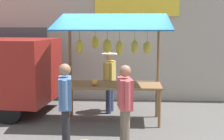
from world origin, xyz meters
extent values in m
plane|color=#514F4C|center=(0.00, 0.00, 0.00)|extent=(40.00, 40.00, 0.00)
cube|color=#9E998E|center=(0.00, -2.20, 1.70)|extent=(9.00, 0.25, 3.40)
cube|color=yellow|center=(-0.56, -2.06, 2.75)|extent=(2.40, 0.06, 0.56)
cube|color=#47474C|center=(3.02, -2.07, 1.10)|extent=(1.90, 0.04, 2.10)
cube|color=brown|center=(0.00, 0.00, 0.85)|extent=(2.20, 0.90, 0.05)
cylinder|color=brown|center=(1.04, 0.39, 0.41)|extent=(0.06, 0.06, 0.83)
cylinder|color=brown|center=(-1.04, 0.39, 0.41)|extent=(0.06, 0.06, 0.83)
cylinder|color=brown|center=(1.04, -0.39, 0.41)|extent=(0.06, 0.06, 0.83)
cylinder|color=brown|center=(-1.04, -0.39, 0.41)|extent=(0.06, 0.06, 0.83)
cylinder|color=brown|center=(1.06, -0.40, 1.18)|extent=(0.07, 0.07, 2.35)
cylinder|color=brown|center=(-1.06, -0.40, 1.18)|extent=(0.07, 0.07, 2.35)
cylinder|color=brown|center=(0.00, -0.40, 2.15)|extent=(2.12, 0.06, 0.06)
cube|color=#19518C|center=(0.00, 0.15, 2.30)|extent=(2.50, 1.46, 0.39)
cylinder|color=brown|center=(-0.79, -0.38, 2.00)|extent=(0.01, 0.01, 0.30)
ellipsoid|color=gold|center=(-0.79, -0.38, 1.69)|extent=(0.26, 0.25, 0.32)
cylinder|color=brown|center=(-0.50, -0.36, 2.01)|extent=(0.01, 0.01, 0.28)
ellipsoid|color=gold|center=(-0.50, -0.36, 1.71)|extent=(0.25, 0.25, 0.33)
cylinder|color=brown|center=(-0.13, -0.34, 2.01)|extent=(0.01, 0.01, 0.29)
ellipsoid|color=yellow|center=(-0.13, -0.34, 1.69)|extent=(0.22, 0.20, 0.35)
cylinder|color=brown|center=(0.16, -0.42, 2.02)|extent=(0.01, 0.01, 0.25)
ellipsoid|color=yellow|center=(0.16, -0.42, 1.73)|extent=(0.23, 0.19, 0.34)
cylinder|color=brown|center=(0.45, -0.42, 2.06)|extent=(0.01, 0.01, 0.19)
ellipsoid|color=yellow|center=(0.45, -0.42, 1.81)|extent=(0.20, 0.18, 0.30)
cylinder|color=brown|center=(0.81, -0.35, 2.01)|extent=(0.01, 0.01, 0.27)
ellipsoid|color=yellow|center=(0.81, -0.35, 1.71)|extent=(0.20, 0.17, 0.34)
ellipsoid|color=gold|center=(-0.33, -0.13, 0.93)|extent=(0.21, 0.21, 0.10)
ellipsoid|color=orange|center=(0.40, 0.17, 0.95)|extent=(0.15, 0.23, 0.14)
cylinder|color=navy|center=(0.10, -0.88, 0.38)|extent=(0.14, 0.14, 0.77)
cylinder|color=navy|center=(0.15, -0.62, 0.38)|extent=(0.14, 0.14, 0.77)
cube|color=gold|center=(0.13, -0.75, 1.04)|extent=(0.30, 0.49, 0.54)
cylinder|color=gold|center=(0.08, -1.04, 1.06)|extent=(0.09, 0.09, 0.50)
cylinder|color=gold|center=(0.18, -0.46, 1.06)|extent=(0.09, 0.09, 0.50)
sphere|color=tan|center=(0.13, -0.75, 1.44)|extent=(0.21, 0.21, 0.21)
cylinder|color=beige|center=(0.13, -0.75, 1.51)|extent=(0.40, 0.40, 0.02)
cylinder|color=#232328|center=(0.71, 1.85, 0.39)|extent=(0.14, 0.14, 0.77)
cylinder|color=#232328|center=(0.76, 1.60, 0.39)|extent=(0.14, 0.14, 0.77)
cube|color=#476B9E|center=(0.73, 1.72, 1.05)|extent=(0.31, 0.50, 0.55)
cylinder|color=#476B9E|center=(0.67, 2.01, 1.07)|extent=(0.09, 0.09, 0.50)
cylinder|color=#476B9E|center=(0.79, 1.43, 1.07)|extent=(0.09, 0.09, 0.50)
sphere|color=#8C664C|center=(0.73, 1.72, 1.46)|extent=(0.21, 0.21, 0.21)
cylinder|color=#726656|center=(-0.34, 1.74, 0.38)|extent=(0.14, 0.14, 0.76)
cylinder|color=#726656|center=(-0.29, 1.49, 0.38)|extent=(0.14, 0.14, 0.76)
cube|color=#BF4C51|center=(-0.32, 1.62, 1.03)|extent=(0.30, 0.49, 0.54)
cylinder|color=#BF4C51|center=(-0.37, 1.90, 1.05)|extent=(0.09, 0.09, 0.49)
cylinder|color=#BF4C51|center=(-0.27, 1.33, 1.05)|extent=(0.09, 0.09, 0.49)
sphere|color=#8C664C|center=(-0.32, 1.62, 1.43)|extent=(0.21, 0.21, 0.21)
cylinder|color=black|center=(2.35, 0.32, 0.33)|extent=(0.67, 0.24, 0.66)
cylinder|color=black|center=(2.19, -1.33, 0.33)|extent=(0.67, 0.24, 0.66)
camera|label=1|loc=(-0.43, 6.97, 2.23)|focal=49.69mm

